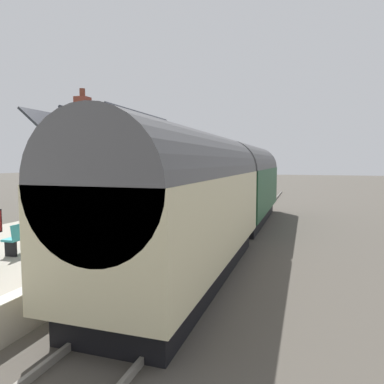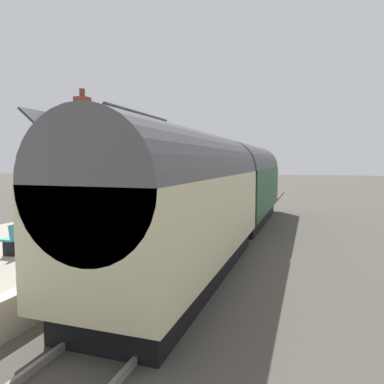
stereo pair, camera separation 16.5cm
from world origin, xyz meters
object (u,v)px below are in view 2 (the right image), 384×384
(planter_bench_left, at_px, (220,195))
(planter_edge_far, at_px, (150,190))
(bench_near_building, at_px, (25,235))
(lamp_post_platform, at_px, (114,163))
(station_building, at_px, (103,179))
(tree_behind_building, at_px, (121,144))
(planter_corner_building, at_px, (96,225))
(bench_platform_end, at_px, (179,195))
(train, at_px, (225,189))
(bench_by_lamp, at_px, (195,191))

(planter_bench_left, bearing_deg, planter_edge_far, 88.17)
(bench_near_building, relative_size, lamp_post_platform, 0.39)
(station_building, xyz_separation_m, bench_near_building, (-7.10, -1.90, -1.23))
(planter_bench_left, xyz_separation_m, tree_behind_building, (3.12, 9.42, 3.77))
(lamp_post_platform, bearing_deg, bench_near_building, 135.23)
(planter_bench_left, relative_size, lamp_post_platform, 0.28)
(planter_bench_left, height_order, planter_corner_building, planter_corner_building)
(bench_platform_end, distance_m, lamp_post_platform, 11.48)
(bench_near_building, bearing_deg, planter_corner_building, -25.27)
(bench_platform_end, bearing_deg, train, -144.54)
(train, bearing_deg, bench_platform_end, 35.46)
(lamp_post_platform, bearing_deg, planter_corner_building, 76.51)
(train, xyz_separation_m, lamp_post_platform, (-4.81, 2.48, 1.13))
(bench_near_building, distance_m, planter_bench_left, 15.65)
(bench_by_lamp, relative_size, bench_platform_end, 1.01)
(planter_bench_left, height_order, lamp_post_platform, lamp_post_platform)
(tree_behind_building, bearing_deg, bench_platform_end, -127.71)
(station_building, bearing_deg, bench_by_lamp, -12.40)
(planter_bench_left, bearing_deg, train, -164.80)
(bench_near_building, xyz_separation_m, tree_behind_building, (18.65, 7.50, 3.60))
(train, height_order, planter_corner_building, train)
(bench_by_lamp, distance_m, planter_edge_far, 3.48)
(bench_by_lamp, bearing_deg, bench_near_building, 179.92)
(bench_platform_end, distance_m, planter_edge_far, 4.28)
(lamp_post_platform, bearing_deg, train, -27.26)
(train, xyz_separation_m, bench_platform_end, (6.30, 4.49, -0.94))
(tree_behind_building, bearing_deg, bench_near_building, -158.10)
(planter_corner_building, bearing_deg, planter_edge_far, 18.05)
(station_building, height_order, planter_corner_building, station_building)
(bench_platform_end, distance_m, tree_behind_building, 9.95)
(station_building, bearing_deg, train, -93.92)
(planter_corner_building, bearing_deg, bench_by_lamp, 4.00)
(lamp_post_platform, height_order, tree_behind_building, tree_behind_building)
(train, xyz_separation_m, station_building, (0.43, 6.23, 0.29))
(train, relative_size, planter_edge_far, 23.01)
(train, distance_m, planter_edge_far, 11.96)
(station_building, xyz_separation_m, bench_by_lamp, (8.72, -1.92, -1.23))
(planter_edge_far, distance_m, planter_corner_building, 14.33)
(planter_edge_far, height_order, lamp_post_platform, lamp_post_platform)
(bench_by_lamp, bearing_deg, planter_edge_far, 91.93)
(bench_platform_end, bearing_deg, bench_near_building, -179.30)
(bench_by_lamp, xyz_separation_m, planter_edge_far, (-0.12, 3.48, -0.03))
(bench_near_building, bearing_deg, bench_by_lamp, -0.08)
(bench_near_building, distance_m, planter_edge_far, 16.08)
(lamp_post_platform, bearing_deg, tree_behind_building, 29.13)
(bench_by_lamp, relative_size, lamp_post_platform, 0.39)
(bench_platform_end, relative_size, planter_corner_building, 1.58)
(train, relative_size, station_building, 3.24)
(lamp_post_platform, xyz_separation_m, tree_behind_building, (16.78, 9.35, 1.53))
(station_building, bearing_deg, bench_near_building, -165.05)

